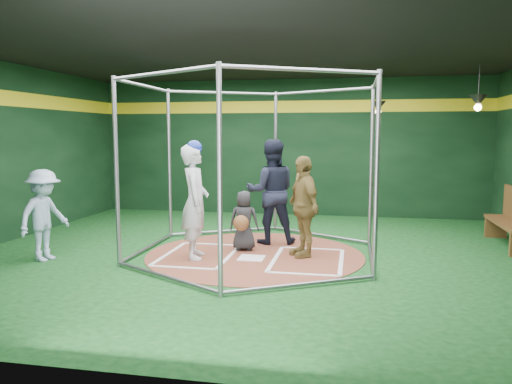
# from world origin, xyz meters

# --- Properties ---
(room_shell) EXTENTS (10.10, 9.10, 3.53)m
(room_shell) POSITION_xyz_m (0.00, 0.01, 1.75)
(room_shell) COLOR #0C3711
(room_shell) RESTS_ON ground
(clay_disc) EXTENTS (3.80, 3.80, 0.01)m
(clay_disc) POSITION_xyz_m (0.00, 0.00, 0.01)
(clay_disc) COLOR brown
(clay_disc) RESTS_ON ground
(home_plate) EXTENTS (0.43, 0.43, 0.01)m
(home_plate) POSITION_xyz_m (0.00, -0.30, 0.02)
(home_plate) COLOR white
(home_plate) RESTS_ON clay_disc
(batter_box_left) EXTENTS (1.17, 1.77, 0.01)m
(batter_box_left) POSITION_xyz_m (-0.95, -0.25, 0.02)
(batter_box_left) COLOR white
(batter_box_left) RESTS_ON clay_disc
(batter_box_right) EXTENTS (1.17, 1.77, 0.01)m
(batter_box_right) POSITION_xyz_m (0.95, -0.25, 0.02)
(batter_box_right) COLOR white
(batter_box_right) RESTS_ON clay_disc
(batting_cage) EXTENTS (4.05, 4.67, 3.00)m
(batting_cage) POSITION_xyz_m (-0.00, -0.00, 1.50)
(batting_cage) COLOR gray
(batting_cage) RESTS_ON ground
(pendant_lamp_near) EXTENTS (0.34, 0.34, 0.90)m
(pendant_lamp_near) POSITION_xyz_m (2.20, 3.60, 2.74)
(pendant_lamp_near) COLOR black
(pendant_lamp_near) RESTS_ON room_shell
(pendant_lamp_far) EXTENTS (0.34, 0.34, 0.90)m
(pendant_lamp_far) POSITION_xyz_m (4.00, 2.00, 2.74)
(pendant_lamp_far) COLOR black
(pendant_lamp_far) RESTS_ON room_shell
(batter_figure) EXTENTS (0.62, 0.79, 2.00)m
(batter_figure) POSITION_xyz_m (-0.94, -0.43, 1.00)
(batter_figure) COLOR silver
(batter_figure) RESTS_ON clay_disc
(visitor_leopard) EXTENTS (0.87, 1.09, 1.73)m
(visitor_leopard) POSITION_xyz_m (0.83, 0.06, 0.88)
(visitor_leopard) COLOR #A38A46
(visitor_leopard) RESTS_ON clay_disc
(catcher_figure) EXTENTS (0.56, 0.59, 1.09)m
(catcher_figure) POSITION_xyz_m (-0.26, 0.26, 0.55)
(catcher_figure) COLOR black
(catcher_figure) RESTS_ON clay_disc
(umpire) EXTENTS (1.12, 0.96, 2.00)m
(umpire) POSITION_xyz_m (0.12, 0.97, 1.01)
(umpire) COLOR black
(umpire) RESTS_ON clay_disc
(bystander_blue) EXTENTS (0.76, 1.09, 1.53)m
(bystander_blue) POSITION_xyz_m (-3.38, -1.04, 0.77)
(bystander_blue) COLOR #97AFC7
(bystander_blue) RESTS_ON ground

